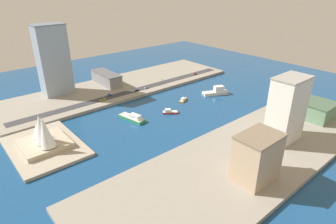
{
  "coord_description": "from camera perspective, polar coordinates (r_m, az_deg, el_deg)",
  "views": [
    {
      "loc": [
        -161.24,
        142.99,
        100.34
      ],
      "look_at": [
        -2.11,
        7.61,
        3.72
      ],
      "focal_mm": 30.54,
      "sensor_mm": 36.0,
      "label": 1
    }
  ],
  "objects": [
    {
      "name": "ground_plane",
      "position": [
        237.72,
        1.07,
        -0.15
      ],
      "size": [
        440.0,
        440.0,
        0.0
      ],
      "primitive_type": "plane",
      "color": "navy"
    },
    {
      "name": "quay_west",
      "position": [
        191.89,
        17.23,
        -7.5
      ],
      "size": [
        70.0,
        240.0,
        2.67
      ],
      "primitive_type": "cube",
      "color": "gray",
      "rests_on": "ground_plane"
    },
    {
      "name": "quay_east",
      "position": [
        297.52,
        -9.22,
        5.05
      ],
      "size": [
        70.0,
        240.0,
        2.67
      ],
      "primitive_type": "cube",
      "color": "gray",
      "rests_on": "ground_plane"
    },
    {
      "name": "peninsula_point",
      "position": [
        205.39,
        -23.35,
        -6.37
      ],
      "size": [
        59.41,
        42.14,
        2.0
      ],
      "primitive_type": "cube",
      "color": "#A89E89",
      "rests_on": "ground_plane"
    },
    {
      "name": "road_strip",
      "position": [
        280.21,
        -6.96,
        4.25
      ],
      "size": [
        9.25,
        228.0,
        0.15
      ],
      "primitive_type": "cube",
      "color": "#38383D",
      "rests_on": "quay_east"
    },
    {
      "name": "ferry_white_commuter",
      "position": [
        279.77,
        9.57,
        4.04
      ],
      "size": [
        16.95,
        26.42,
        8.14
      ],
      "color": "silver",
      "rests_on": "ground_plane"
    },
    {
      "name": "tugboat_red",
      "position": [
        236.43,
        0.33,
        0.06
      ],
      "size": [
        11.09,
        12.6,
        3.7
      ],
      "color": "red",
      "rests_on": "ground_plane"
    },
    {
      "name": "ferry_green_doubledeck",
      "position": [
        226.64,
        -7.1,
        -1.15
      ],
      "size": [
        25.88,
        11.69,
        5.52
      ],
      "color": "#2D8C4C",
      "rests_on": "ground_plane"
    },
    {
      "name": "water_taxi_orange",
      "position": [
        261.47,
        3.01,
        2.47
      ],
      "size": [
        9.09,
        12.16,
        2.98
      ],
      "color": "orange",
      "rests_on": "ground_plane"
    },
    {
      "name": "warehouse_low_gray",
      "position": [
        302.92,
        -12.18,
        6.63
      ],
      "size": [
        40.99,
        14.62,
        11.85
      ],
      "color": "gray",
      "rests_on": "quay_east"
    },
    {
      "name": "apartment_midrise_tan",
      "position": [
        158.55,
        17.33,
        -8.63
      ],
      "size": [
        17.31,
        24.46,
        26.49
      ],
      "color": "tan",
      "rests_on": "quay_west"
    },
    {
      "name": "terminal_long_green",
      "position": [
        250.04,
        26.69,
        0.66
      ],
      "size": [
        31.92,
        24.87,
        12.94
      ],
      "color": "slate",
      "rests_on": "quay_west"
    },
    {
      "name": "hotel_broad_white",
      "position": [
        199.89,
        22.64,
        0.52
      ],
      "size": [
        16.24,
        25.12,
        43.67
      ],
      "color": "silver",
      "rests_on": "quay_west"
    },
    {
      "name": "tower_tall_glass",
      "position": [
        282.99,
        -21.93,
        9.6
      ],
      "size": [
        17.73,
        27.34,
        63.65
      ],
      "color": "#8C9EB2",
      "rests_on": "quay_east"
    },
    {
      "name": "taxi_yellow_cab",
      "position": [
        261.26,
        -13.0,
        2.43
      ],
      "size": [
        2.07,
        5.08,
        1.64
      ],
      "color": "black",
      "rests_on": "road_strip"
    },
    {
      "name": "sedan_silver",
      "position": [
        285.17,
        -4.32,
        4.93
      ],
      "size": [
        2.15,
        4.31,
        1.69
      ],
      "color": "black",
      "rests_on": "road_strip"
    },
    {
      "name": "suv_black",
      "position": [
        278.74,
        -6.3,
        4.35
      ],
      "size": [
        1.78,
        4.36,
        1.56
      ],
      "color": "black",
      "rests_on": "road_strip"
    },
    {
      "name": "hatchback_blue",
      "position": [
        270.71,
        -11.67,
        3.35
      ],
      "size": [
        1.96,
        4.33,
        1.64
      ],
      "color": "black",
      "rests_on": "road_strip"
    },
    {
      "name": "pickup_red",
      "position": [
        328.83,
        5.4,
        7.6
      ],
      "size": [
        2.04,
        4.44,
        1.58
      ],
      "color": "black",
      "rests_on": "road_strip"
    },
    {
      "name": "traffic_light_waterfront",
      "position": [
        291.58,
        -1.22,
        6.15
      ],
      "size": [
        0.36,
        0.36,
        6.5
      ],
      "color": "black",
      "rests_on": "quay_east"
    },
    {
      "name": "opera_landmark",
      "position": [
        200.37,
        -23.72,
        -4.18
      ],
      "size": [
        29.32,
        29.24,
        23.72
      ],
      "color": "#BCAD93",
      "rests_on": "peninsula_point"
    },
    {
      "name": "park_tree_cluster",
      "position": [
        213.76,
        22.56,
        -2.55
      ],
      "size": [
        17.49,
        14.35,
        10.07
      ],
      "color": "brown",
      "rests_on": "quay_west"
    }
  ]
}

